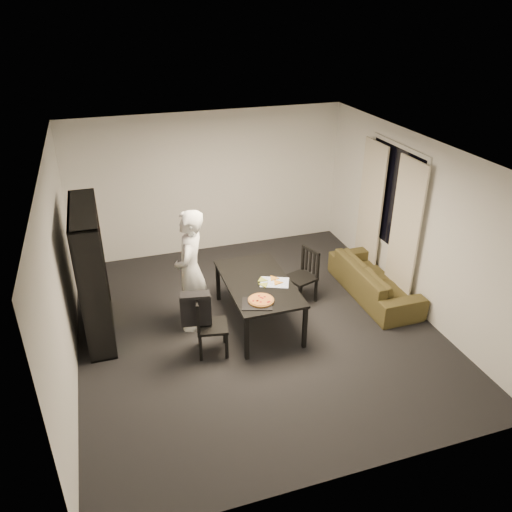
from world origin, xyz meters
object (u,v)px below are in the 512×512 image
object	(u,v)px
chair_left	(206,322)
sofa	(374,280)
bookshelf	(92,273)
baking_tray	(257,304)
dining_table	(258,285)
pepperoni_pizza	(261,300)
person	(191,271)
chair_right	(305,272)

from	to	relation	value
chair_left	sofa	world-z (taller)	chair_left
bookshelf	baking_tray	bearing A→B (deg)	-27.40
dining_table	pepperoni_pizza	bearing A→B (deg)	-104.01
bookshelf	person	world-z (taller)	bookshelf
chair_left	sofa	size ratio (longest dim) A/B	0.46
bookshelf	chair_left	world-z (taller)	bookshelf
person	chair_left	bearing A→B (deg)	25.71
bookshelf	person	size ratio (longest dim) A/B	1.05
chair_right	person	xyz separation A→B (m)	(-1.82, -0.17, 0.41)
dining_table	baking_tray	distance (m)	0.60
dining_table	baking_tray	size ratio (longest dim) A/B	4.11
sofa	bookshelf	bearing A→B (deg)	85.38
chair_left	baking_tray	size ratio (longest dim) A/B	2.17
chair_right	sofa	size ratio (longest dim) A/B	0.46
dining_table	chair_left	distance (m)	1.01
baking_tray	pepperoni_pizza	world-z (taller)	pepperoni_pizza
chair_right	sofa	distance (m)	1.16
bookshelf	pepperoni_pizza	world-z (taller)	bookshelf
bookshelf	pepperoni_pizza	size ratio (longest dim) A/B	5.43
dining_table	chair_left	xyz separation A→B (m)	(-0.88, -0.47, -0.13)
dining_table	sofa	distance (m)	2.05
chair_left	person	bearing A→B (deg)	13.43
baking_tray	sofa	world-z (taller)	baking_tray
chair_right	baking_tray	size ratio (longest dim) A/B	2.16
chair_left	sofa	distance (m)	2.98
dining_table	baking_tray	xyz separation A→B (m)	(-0.20, -0.56, 0.07)
chair_left	chair_right	world-z (taller)	chair_left
chair_right	person	size ratio (longest dim) A/B	0.48
bookshelf	chair_right	bearing A→B (deg)	-2.14
dining_table	sofa	bearing A→B (deg)	4.33
person	baking_tray	size ratio (longest dim) A/B	4.53
bookshelf	chair_right	xyz separation A→B (m)	(3.13, -0.12, -0.46)
pepperoni_pizza	person	bearing A→B (deg)	137.54
bookshelf	sofa	bearing A→B (deg)	-4.62
dining_table	chair_left	bearing A→B (deg)	-151.97
chair_left	baking_tray	bearing A→B (deg)	-87.24
bookshelf	sofa	distance (m)	4.31
baking_tray	sofa	size ratio (longest dim) A/B	0.21
person	pepperoni_pizza	distance (m)	1.10
bookshelf	person	xyz separation A→B (m)	(1.30, -0.29, -0.04)
dining_table	chair_left	size ratio (longest dim) A/B	1.90
baking_tray	dining_table	bearing A→B (deg)	70.55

